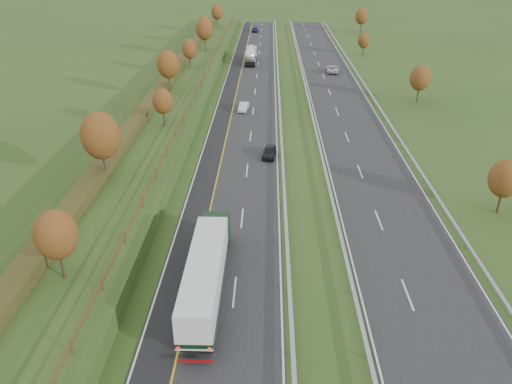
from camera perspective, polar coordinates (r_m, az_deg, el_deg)
ground at (r=80.74m, az=4.43°, el=8.29°), size 400.00×400.00×0.00m
near_carriageway at (r=85.47m, az=-1.16°, el=9.44°), size 10.50×200.00×0.04m
far_carriageway at (r=86.31m, az=10.00°, el=9.21°), size 10.50×200.00×0.04m
hard_shoulder at (r=85.72m, az=-3.69°, el=9.44°), size 3.00×200.00×0.04m
lane_markings at (r=85.30m, az=3.20°, el=9.39°), size 26.75×200.00×0.01m
embankment_left at (r=86.75m, az=-9.90°, el=9.99°), size 12.00×200.00×2.00m
hedge_left at (r=86.73m, az=-11.31°, el=10.93°), size 2.20×180.00×1.10m
fence_left at (r=85.12m, az=-7.02°, el=11.07°), size 0.12×189.06×1.20m
median_barrier_near at (r=85.22m, az=2.73°, el=9.78°), size 0.32×200.00×0.71m
median_barrier_far at (r=85.49m, az=6.20°, el=9.71°), size 0.32×200.00×0.71m
outer_barrier_far at (r=87.17m, az=13.85°, el=9.43°), size 0.32×200.00×0.71m
trees_left at (r=82.10m, az=-10.39°, el=12.88°), size 6.64×164.30×7.66m
trees_far at (r=115.65m, az=15.00°, el=15.35°), size 8.45×118.60×7.12m
box_lorry at (r=39.99m, az=-5.67°, el=-8.89°), size 2.58×16.28×4.06m
road_tanker at (r=120.10m, az=-0.61°, el=15.46°), size 2.40×11.22×3.46m
car_dark_near at (r=65.73m, az=1.54°, el=4.61°), size 2.14×4.22×1.38m
car_silver_mid at (r=84.51m, az=-1.41°, el=9.71°), size 1.81×4.12×1.32m
car_small_far at (r=162.86m, az=-0.09°, el=18.06°), size 2.03×4.58×1.31m
car_oncoming at (r=111.77m, az=8.71°, el=13.73°), size 2.77×5.42×1.46m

